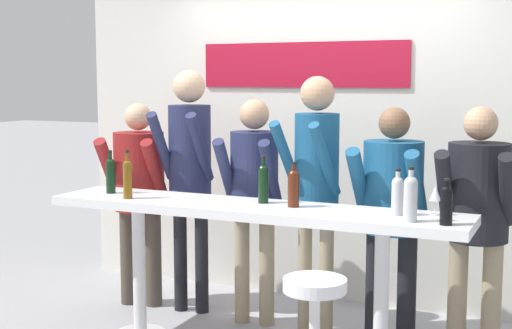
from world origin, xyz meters
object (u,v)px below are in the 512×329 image
Objects in this scene: person_right at (477,206)px; wine_bottle_4 at (446,203)px; tasting_table at (251,228)px; wine_bottle_0 at (398,194)px; wine_bottle_2 at (111,174)px; wine_bottle_5 at (411,196)px; person_center_right at (392,201)px; person_far_left at (139,183)px; person_center_left at (254,186)px; person_center at (316,173)px; wine_glass_0 at (435,194)px; wine_bottle_3 at (263,182)px; wine_bottle_1 at (128,177)px; person_left at (189,161)px; bar_stool at (315,324)px; wine_bottle_6 at (294,186)px.

wine_bottle_4 is at bearing -97.54° from person_right.
wine_bottle_0 is (0.93, 0.04, 0.28)m from tasting_table.
wine_bottle_2 is 2.14m from wine_bottle_5.
person_far_left is at bearing -178.86° from person_center_right.
person_center_left reaches higher than tasting_table.
tasting_table is 10.69× the size of wine_bottle_4.
wine_bottle_5 is (1.27, -0.68, 0.12)m from person_center_left.
person_right reaches higher than person_far_left.
person_center reaches higher than wine_glass_0.
wine_bottle_3 reaches higher than tasting_table.
person_right is 2.28m from wine_bottle_1.
wine_bottle_2 is (-0.24, 0.14, -0.01)m from wine_bottle_1.
person_center_right reaches higher than wine_bottle_3.
wine_bottle_5 is (1.04, -0.12, 0.29)m from tasting_table.
wine_bottle_2 is 1.17× the size of wine_bottle_4.
wine_bottle_5 is at bearing -31.98° from person_center.
person_center_right is 0.99× the size of person_right.
person_left is 1.58m from person_center_right.
person_center_left reaches higher than bar_stool.
person_center_right is at bearing -5.25° from person_center_left.
tasting_table is 8.47× the size of wine_bottle_1.
person_far_left reaches higher than wine_bottle_1.
person_center_right is 5.18× the size of wine_bottle_5.
tasting_table is 1.49× the size of person_left.
wine_bottle_4 is 0.83× the size of wine_bottle_5.
person_center_left is (-0.23, 0.56, 0.18)m from tasting_table.
person_left is at bearing 177.76° from person_right.
person_far_left reaches higher than wine_bottle_2.
wine_bottle_1 is at bearing -155.14° from person_center_right.
wine_bottle_3 is at bearing -161.27° from person_right.
wine_bottle_1 is 1.07× the size of wine_bottle_3.
wine_bottle_0 is (1.72, -0.57, -0.05)m from person_left.
person_right is at bearing -7.73° from person_center_left.
person_center is 0.55m from person_center_right.
person_far_left is 5.84× the size of wine_bottle_0.
wine_bottle_0 is at bearing -24.90° from person_far_left.
person_far_left reaches higher than bar_stool.
person_right is at bearing 57.41° from bar_stool.
wine_glass_0 reaches higher than tasting_table.
bar_stool is 0.98m from wine_bottle_4.
tasting_table is 1.17m from wine_glass_0.
wine_glass_0 is at bearing 53.70° from bar_stool.
person_center_right is 1.78m from wine_bottle_1.
person_right reaches higher than wine_bottle_1.
person_right is at bearing 16.73° from wine_bottle_1.
bar_stool is at bearing -122.75° from person_right.
person_center_left is 0.73m from wine_bottle_6.
person_center_right is 1.95m from wine_bottle_2.
wine_bottle_1 is at bearing -72.08° from person_far_left.
wine_bottle_3 is (1.14, 0.07, 0.00)m from wine_bottle_2.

